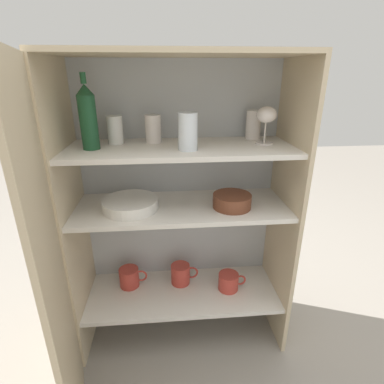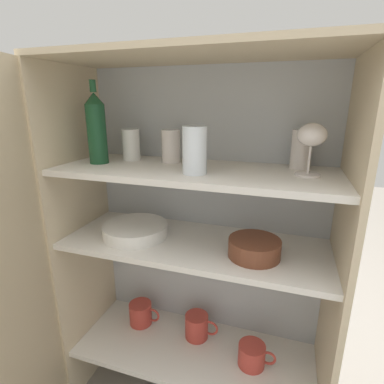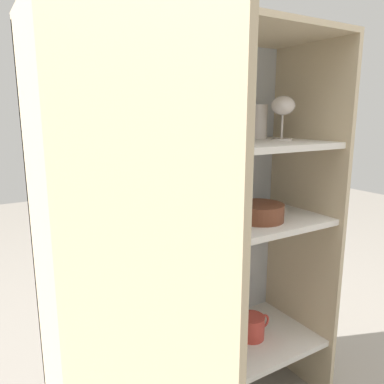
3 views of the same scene
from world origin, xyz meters
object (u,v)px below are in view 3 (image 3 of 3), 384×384
Objects in this scene: plate_stack_white at (139,233)px; mixing_bowl_large at (259,211)px; coffee_mug_primary at (188,334)px; wine_bottle at (85,101)px.

mixing_bowl_large is at bearing -2.63° from plate_stack_white.
wine_bottle is at bearing -166.61° from coffee_mug_primary.
mixing_bowl_large is at bearing -25.41° from coffee_mug_primary.
plate_stack_white is at bearing 177.37° from mixing_bowl_large.
mixing_bowl_large reaches higher than coffee_mug_primary.
plate_stack_white is 1.70× the size of coffee_mug_primary.
mixing_bowl_large is (0.43, -0.02, 0.01)m from plate_stack_white.
coffee_mug_primary is at bearing 13.39° from wine_bottle.
wine_bottle reaches higher than mixing_bowl_large.
plate_stack_white is 1.43× the size of mixing_bowl_large.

